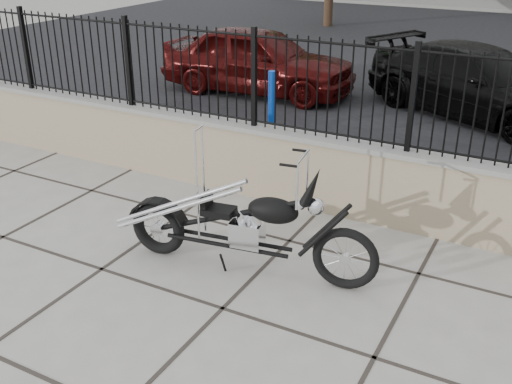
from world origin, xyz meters
name	(u,v)px	position (x,y,z in m)	size (l,w,h in m)	color
ground_plane	(223,309)	(0.00, 0.00, 0.00)	(90.00, 90.00, 0.00)	#99968E
parking_lot	(467,61)	(0.00, 12.50, 0.00)	(30.00, 30.00, 0.00)	black
retaining_wall	(324,173)	(0.00, 2.50, 0.48)	(14.00, 0.36, 0.96)	gray
iron_fence	(328,89)	(0.00, 2.50, 1.56)	(14.00, 0.08, 1.20)	black
chopper_motorcycle	(242,203)	(-0.18, 0.72, 0.78)	(2.59, 0.46, 1.55)	black
car_red	(258,60)	(-3.39, 7.13, 0.70)	(1.66, 4.12, 1.40)	#3E0908
car_black	(478,82)	(0.99, 7.53, 0.65)	(1.81, 4.45, 1.29)	black
bollard_a	(272,101)	(-1.99, 4.98, 0.53)	(0.13, 0.13, 1.05)	blue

